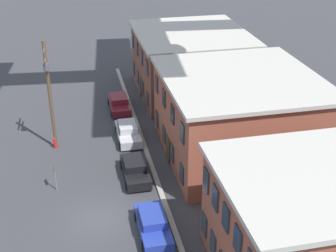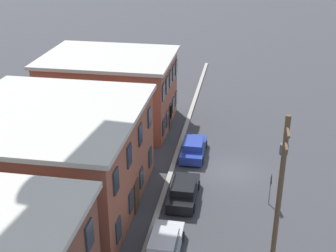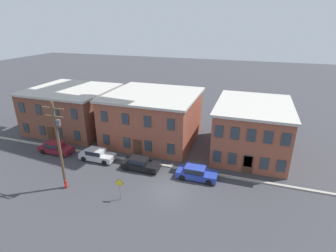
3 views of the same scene
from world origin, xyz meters
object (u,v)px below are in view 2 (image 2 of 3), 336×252
utility_pole (280,187)px  caution_sign (271,184)px  car_black (183,191)px  car_blue (194,147)px  car_silver (164,246)px

utility_pole → caution_sign: bearing=-0.2°
car_black → car_blue: bearing=0.9°
car_silver → car_blue: 12.61m
caution_sign → utility_pole: utility_pole is taller
car_black → car_blue: same height
car_blue → utility_pole: bearing=-154.6°
car_silver → car_black: bearing=-2.9°
car_silver → car_blue: size_ratio=1.00×
car_silver → car_blue: bearing=-0.9°
car_blue → utility_pole: 14.48m
car_black → utility_pole: (-5.84, -5.80, 4.45)m
car_black → car_silver: bearing=177.1°
car_blue → car_black: bearing=-179.1°
car_silver → caution_sign: caution_sign is taller
car_black → car_blue: size_ratio=1.00×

